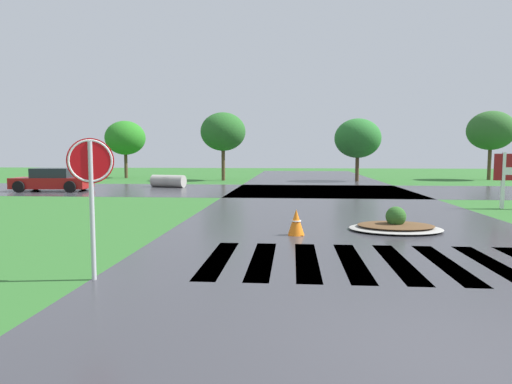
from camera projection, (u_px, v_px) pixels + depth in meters
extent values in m
cube|color=#2D6628|center=(452.00, 370.00, 4.57)|extent=(120.00, 120.00, 0.10)
cube|color=#35353A|center=(343.00, 220.00, 14.49)|extent=(10.16, 80.00, 0.01)
cube|color=#35353A|center=(321.00, 191.00, 25.74)|extent=(90.00, 9.14, 0.01)
cube|color=white|center=(218.00, 259.00, 9.13)|extent=(0.45, 3.29, 0.01)
cube|color=white|center=(262.00, 260.00, 9.06)|extent=(0.45, 3.29, 0.01)
cube|color=white|center=(307.00, 261.00, 8.98)|extent=(0.45, 3.29, 0.01)
cube|color=white|center=(352.00, 261.00, 8.91)|extent=(0.45, 3.29, 0.01)
cube|color=white|center=(398.00, 262.00, 8.84)|extent=(0.45, 3.29, 0.01)
cube|color=white|center=(445.00, 263.00, 8.76)|extent=(0.45, 3.29, 0.01)
cube|color=white|center=(492.00, 264.00, 8.69)|extent=(0.45, 3.29, 0.01)
cylinder|color=#B2B5BA|center=(92.00, 212.00, 7.53)|extent=(0.08, 0.08, 2.36)
cylinder|color=red|center=(90.00, 161.00, 7.46)|extent=(0.73, 0.27, 0.76)
torus|color=white|center=(90.00, 161.00, 7.46)|extent=(0.70, 0.28, 0.73)
cube|color=white|center=(503.00, 181.00, 17.35)|extent=(0.12, 0.12, 2.19)
ellipsoid|color=#9E9B93|center=(395.00, 229.00, 12.48)|extent=(2.58, 1.92, 0.12)
ellipsoid|color=brown|center=(396.00, 225.00, 12.47)|extent=(2.11, 1.57, 0.10)
sphere|color=#2D6023|center=(396.00, 216.00, 12.45)|extent=(0.56, 0.56, 0.56)
cube|color=maroon|center=(52.00, 183.00, 25.42)|extent=(4.28, 2.03, 0.61)
cube|color=#1E232B|center=(54.00, 173.00, 25.37)|extent=(2.20, 1.68, 0.54)
cylinder|color=black|center=(19.00, 187.00, 24.55)|extent=(0.65, 0.26, 0.64)
cylinder|color=black|center=(36.00, 184.00, 26.36)|extent=(0.65, 0.26, 0.64)
cylinder|color=black|center=(70.00, 187.00, 24.51)|extent=(0.65, 0.26, 0.64)
cylinder|color=black|center=(83.00, 184.00, 26.32)|extent=(0.65, 0.26, 0.64)
cylinder|color=#9E9B93|center=(162.00, 181.00, 28.51)|extent=(1.46, 1.08, 0.78)
cylinder|color=#9E9B93|center=(175.00, 181.00, 28.22)|extent=(1.46, 1.08, 0.78)
cone|color=orange|center=(296.00, 222.00, 11.76)|extent=(0.44, 0.44, 0.69)
torus|color=white|center=(296.00, 221.00, 11.76)|extent=(0.27, 0.27, 0.04)
cube|color=orange|center=(296.00, 235.00, 11.79)|extent=(0.36, 0.36, 0.03)
cylinder|color=#4C3823|center=(126.00, 165.00, 38.77)|extent=(0.28, 0.28, 2.28)
ellipsoid|color=#287920|center=(125.00, 138.00, 38.57)|extent=(3.44, 3.44, 2.92)
cylinder|color=#4C3823|center=(223.00, 164.00, 35.29)|extent=(0.28, 0.28, 2.61)
ellipsoid|color=#276225|center=(223.00, 132.00, 35.07)|extent=(3.54, 3.54, 3.01)
cylinder|color=#4C3823|center=(357.00, 168.00, 34.42)|extent=(0.28, 0.28, 2.07)
ellipsoid|color=#296F2C|center=(358.00, 138.00, 34.22)|extent=(3.54, 3.54, 3.01)
cylinder|color=#4C3823|center=(489.00, 163.00, 36.05)|extent=(0.28, 0.28, 2.69)
ellipsoid|color=#2D6027|center=(491.00, 130.00, 35.82)|extent=(3.67, 3.67, 3.12)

